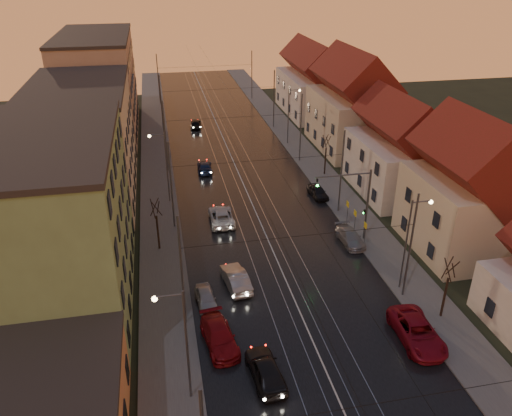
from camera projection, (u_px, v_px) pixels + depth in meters
ground at (339, 400)px, 30.37m from camera, size 160.00×160.00×0.00m
road at (234, 163)px, 65.40m from camera, size 16.00×120.00×0.04m
sidewalk_left at (157, 169)px, 63.60m from camera, size 4.00×120.00×0.15m
sidewalk_right at (307, 157)px, 67.14m from camera, size 4.00×120.00×0.15m
tram_rail_0 at (217, 164)px, 64.99m from camera, size 0.06×120.00×0.03m
tram_rail_1 at (228, 163)px, 65.24m from camera, size 0.06×120.00×0.03m
tram_rail_2 at (240, 163)px, 65.52m from camera, size 0.06×120.00×0.03m
tram_rail_3 at (251, 162)px, 65.77m from camera, size 0.06×120.00×0.03m
apartment_left_1 at (54, 226)px, 36.62m from camera, size 10.00×18.00×13.00m
apartment_left_2 at (83, 144)px, 54.36m from camera, size 10.00×20.00×12.00m
apartment_left_3 at (99, 85)px, 74.93m from camera, size 10.00×24.00×14.00m
house_right_1 at (468, 194)px, 44.07m from camera, size 8.67×10.20×10.80m
house_right_2 at (400, 152)px, 55.82m from camera, size 9.18×12.24×9.20m
house_right_3 at (352, 107)px, 68.43m from camera, size 9.18×14.28×11.50m
house_right_4 at (313, 84)px, 84.54m from camera, size 9.18×16.32×10.00m
catenary_pole_l_1 at (182, 273)px, 34.71m from camera, size 0.16×0.16×9.00m
catenary_pole_r_1 at (410, 248)px, 37.75m from camera, size 0.16×0.16×9.00m
catenary_pole_l_2 at (171, 186)px, 47.85m from camera, size 0.16×0.16×9.00m
catenary_pole_r_2 at (341, 173)px, 50.89m from camera, size 0.16×0.16×9.00m
catenary_pole_l_3 at (165, 137)px, 60.99m from camera, size 0.16×0.16×9.00m
catenary_pole_r_3 at (301, 129)px, 64.03m from camera, size 0.16×0.16×9.00m
catenary_pole_l_4 at (161, 105)px, 74.12m from camera, size 0.16×0.16×9.00m
catenary_pole_r_4 at (274, 100)px, 77.17m from camera, size 0.16×0.16×9.00m
catenary_pole_l_5 at (158, 79)px, 89.89m from camera, size 0.16×0.16×9.00m
catenary_pole_r_5 at (252, 75)px, 92.93m from camera, size 0.16×0.16×9.00m
street_lamp_0 at (181, 336)px, 28.32m from camera, size 1.75×0.32×8.00m
street_lamp_1 at (411, 236)px, 38.55m from camera, size 1.75×0.32×8.00m
street_lamp_2 at (163, 161)px, 52.84m from camera, size 1.75×0.32×8.00m
street_lamp_3 at (291, 111)px, 70.08m from camera, size 1.75×0.32×8.00m
traffic_light_mast at (358, 197)px, 45.48m from camera, size 5.30×0.32×7.20m
bare_tree_0 at (157, 226)px, 44.97m from camera, size 1.09×1.09×5.11m
bare_tree_1 at (446, 290)px, 36.32m from camera, size 1.09×1.09×5.11m
bare_tree_2 at (326, 156)px, 60.87m from camera, size 1.09×1.09×5.11m
driving_car_0 at (266, 370)px, 31.59m from camera, size 2.23×4.70×1.55m
driving_car_1 at (236, 278)px, 40.62m from camera, size 2.19×4.78×1.52m
driving_car_2 at (221, 216)px, 50.54m from camera, size 2.46×5.15×1.42m
driving_car_3 at (205, 167)px, 62.66m from camera, size 2.00×4.42×1.25m
driving_car_4 at (196, 124)px, 78.78m from camera, size 2.07×4.15×1.36m
parked_left_2 at (219, 337)px, 34.45m from camera, size 2.62×5.11×1.42m
parked_left_3 at (206, 298)px, 38.52m from camera, size 1.68×3.66×1.21m
parked_right_0 at (417, 332)px, 34.81m from camera, size 2.80×5.67×1.55m
parked_right_1 at (350, 237)px, 46.88m from camera, size 1.94×4.39×1.25m
parked_right_2 at (318, 192)px, 55.96m from camera, size 1.83×3.84×1.27m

